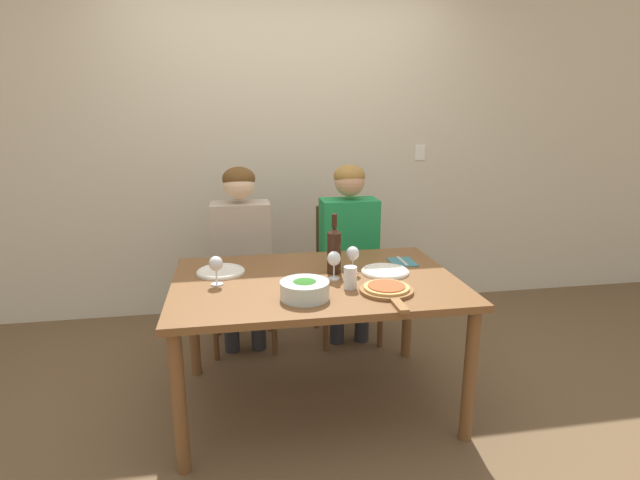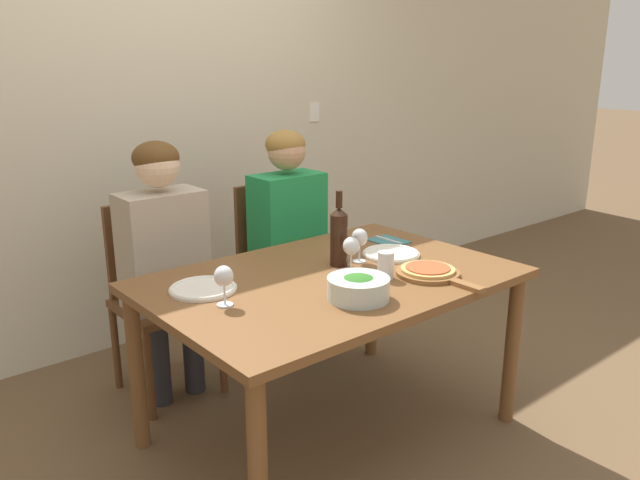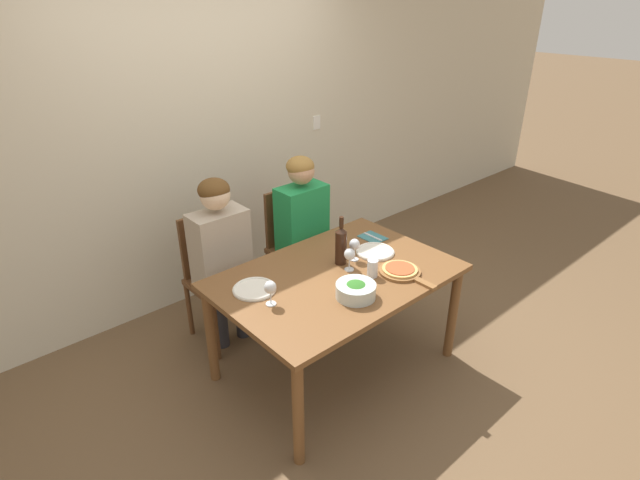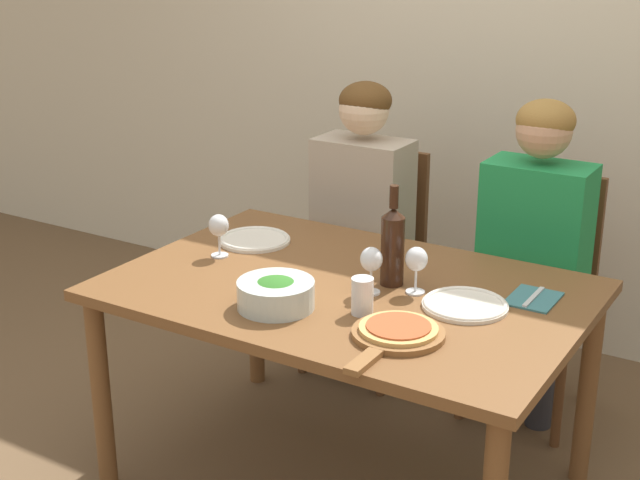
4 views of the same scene
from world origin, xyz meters
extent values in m
plane|color=brown|center=(0.00, 0.00, 0.00)|extent=(40.00, 40.00, 0.00)
cube|color=beige|center=(0.00, 1.47, 1.35)|extent=(10.00, 0.05, 2.70)
cube|color=white|center=(1.10, 1.44, 1.25)|extent=(0.08, 0.01, 0.12)
cube|color=brown|center=(0.00, 0.00, 0.71)|extent=(1.48, 1.00, 0.04)
cylinder|color=brown|center=(-0.68, -0.44, 0.35)|extent=(0.06, 0.06, 0.70)
cylinder|color=brown|center=(0.68, -0.44, 0.35)|extent=(0.06, 0.06, 0.70)
cylinder|color=brown|center=(-0.68, 0.44, 0.35)|extent=(0.06, 0.06, 0.70)
cylinder|color=brown|center=(0.68, 0.44, 0.35)|extent=(0.06, 0.06, 0.70)
cube|color=brown|center=(-0.37, 0.79, 0.45)|extent=(0.42, 0.42, 0.04)
cube|color=brown|center=(-0.37, 0.98, 0.70)|extent=(0.38, 0.03, 0.46)
cylinder|color=brown|center=(-0.56, 0.60, 0.22)|extent=(0.04, 0.04, 0.43)
cylinder|color=brown|center=(-0.18, 0.60, 0.22)|extent=(0.04, 0.04, 0.43)
cylinder|color=brown|center=(-0.56, 0.98, 0.22)|extent=(0.04, 0.04, 0.43)
cylinder|color=brown|center=(-0.18, 0.98, 0.22)|extent=(0.04, 0.04, 0.43)
cube|color=brown|center=(0.36, 0.79, 0.45)|extent=(0.42, 0.42, 0.04)
cube|color=brown|center=(0.36, 0.98, 0.70)|extent=(0.38, 0.03, 0.46)
cylinder|color=brown|center=(0.17, 0.60, 0.22)|extent=(0.04, 0.04, 0.43)
cylinder|color=brown|center=(0.55, 0.60, 0.22)|extent=(0.04, 0.04, 0.43)
cylinder|color=brown|center=(0.17, 0.98, 0.22)|extent=(0.04, 0.04, 0.43)
cylinder|color=brown|center=(0.55, 0.98, 0.22)|extent=(0.04, 0.04, 0.43)
cylinder|color=#28282D|center=(-0.46, 0.71, 0.23)|extent=(0.10, 0.10, 0.47)
cylinder|color=#28282D|center=(-0.28, 0.71, 0.23)|extent=(0.10, 0.10, 0.47)
cube|color=tan|center=(-0.37, 0.77, 0.74)|extent=(0.38, 0.22, 0.54)
cylinder|color=tan|center=(-0.57, 0.52, 0.59)|extent=(0.07, 0.31, 0.14)
cylinder|color=tan|center=(-0.17, 0.52, 0.59)|extent=(0.07, 0.31, 0.14)
sphere|color=beige|center=(-0.37, 0.77, 1.13)|extent=(0.20, 0.20, 0.20)
ellipsoid|color=#563819|center=(-0.37, 0.78, 1.16)|extent=(0.21, 0.21, 0.15)
cylinder|color=#28282D|center=(0.27, 0.71, 0.23)|extent=(0.10, 0.10, 0.47)
cylinder|color=#28282D|center=(0.45, 0.71, 0.23)|extent=(0.10, 0.10, 0.47)
cube|color=#1E8C47|center=(0.36, 0.77, 0.74)|extent=(0.38, 0.22, 0.54)
cylinder|color=#1E8C47|center=(0.16, 0.52, 0.59)|extent=(0.07, 0.31, 0.14)
cylinder|color=#1E8C47|center=(0.56, 0.52, 0.59)|extent=(0.07, 0.31, 0.14)
sphere|color=tan|center=(0.36, 0.77, 1.13)|extent=(0.20, 0.20, 0.20)
ellipsoid|color=olive|center=(0.36, 0.78, 1.16)|extent=(0.21, 0.21, 0.15)
cylinder|color=black|center=(0.11, 0.08, 0.84)|extent=(0.08, 0.08, 0.22)
cone|color=black|center=(0.11, 0.08, 0.97)|extent=(0.08, 0.08, 0.03)
cylinder|color=black|center=(0.11, 0.08, 1.02)|extent=(0.03, 0.03, 0.07)
cylinder|color=silver|center=(-0.10, -0.26, 0.77)|extent=(0.23, 0.23, 0.08)
ellipsoid|color=#2D6B23|center=(-0.10, -0.26, 0.78)|extent=(0.19, 0.19, 0.09)
cylinder|color=silver|center=(-0.49, 0.18, 0.74)|extent=(0.26, 0.26, 0.01)
torus|color=silver|center=(-0.49, 0.18, 0.74)|extent=(0.25, 0.25, 0.02)
cylinder|color=silver|center=(0.39, 0.03, 0.74)|extent=(0.26, 0.26, 0.01)
torus|color=silver|center=(0.39, 0.03, 0.74)|extent=(0.25, 0.25, 0.02)
cylinder|color=brown|center=(0.31, -0.25, 0.74)|extent=(0.26, 0.26, 0.02)
cube|color=brown|center=(0.31, -0.45, 0.74)|extent=(0.04, 0.14, 0.02)
cylinder|color=tan|center=(0.31, -0.25, 0.76)|extent=(0.22, 0.22, 0.01)
cylinder|color=#AD4C28|center=(0.31, -0.25, 0.76)|extent=(0.18, 0.18, 0.01)
cylinder|color=silver|center=(-0.51, 0.00, 0.73)|extent=(0.06, 0.06, 0.01)
cylinder|color=silver|center=(-0.51, 0.00, 0.77)|extent=(0.01, 0.01, 0.07)
ellipsoid|color=silver|center=(-0.51, 0.00, 0.84)|extent=(0.07, 0.07, 0.08)
ellipsoid|color=maroon|center=(-0.51, 0.00, 0.83)|extent=(0.06, 0.06, 0.03)
cylinder|color=silver|center=(0.21, 0.06, 0.73)|extent=(0.06, 0.06, 0.01)
cylinder|color=silver|center=(0.21, 0.06, 0.77)|extent=(0.01, 0.01, 0.07)
ellipsoid|color=silver|center=(0.21, 0.06, 0.84)|extent=(0.07, 0.07, 0.08)
ellipsoid|color=maroon|center=(0.21, 0.06, 0.83)|extent=(0.06, 0.06, 0.03)
cylinder|color=silver|center=(0.09, -0.02, 0.73)|extent=(0.06, 0.06, 0.01)
cylinder|color=silver|center=(0.09, -0.02, 0.77)|extent=(0.01, 0.01, 0.07)
ellipsoid|color=silver|center=(0.09, -0.02, 0.84)|extent=(0.07, 0.07, 0.08)
ellipsoid|color=maroon|center=(0.09, -0.02, 0.83)|extent=(0.06, 0.06, 0.03)
cylinder|color=silver|center=(0.15, -0.17, 0.79)|extent=(0.07, 0.07, 0.11)
cube|color=#387075|center=(0.54, 0.20, 0.73)|extent=(0.14, 0.18, 0.01)
cube|color=silver|center=(0.54, 0.20, 0.74)|extent=(0.01, 0.17, 0.01)
camera|label=1|loc=(-0.41, -2.44, 1.60)|focal=28.00mm
camera|label=2|loc=(-1.59, -1.82, 1.58)|focal=35.00mm
camera|label=3|loc=(-1.86, -1.94, 2.31)|focal=28.00mm
camera|label=4|loc=(1.29, -2.28, 1.81)|focal=50.00mm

